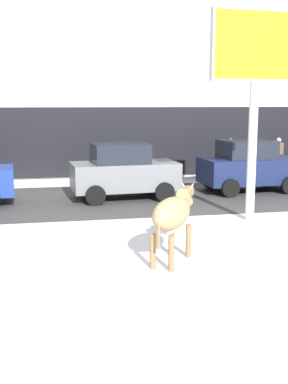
# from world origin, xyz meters

# --- Properties ---
(ground_plane) EXTENTS (120.00, 120.00, 0.00)m
(ground_plane) POSITION_xyz_m (0.00, 0.00, 0.00)
(ground_plane) COLOR white
(road_strip) EXTENTS (60.00, 5.60, 0.01)m
(road_strip) POSITION_xyz_m (0.00, 8.38, 0.00)
(road_strip) COLOR #423F3F
(road_strip) RESTS_ON ground
(building_facade) EXTENTS (44.00, 6.10, 13.00)m
(building_facade) POSITION_xyz_m (0.00, 15.43, 6.48)
(building_facade) COLOR beige
(building_facade) RESTS_ON ground
(cow_tan) EXTENTS (1.44, 1.78, 1.54)m
(cow_tan) POSITION_xyz_m (0.40, 1.75, 0.99)
(cow_tan) COLOR tan
(cow_tan) RESTS_ON ground
(billboard) EXTENTS (2.53, 0.42, 5.56)m
(billboard) POSITION_xyz_m (3.36, 4.81, 4.31)
(billboard) COLOR silver
(billboard) RESTS_ON ground
(car_grey_hatchback) EXTENTS (3.62, 2.13, 1.86)m
(car_grey_hatchback) POSITION_xyz_m (0.40, 8.51, 0.93)
(car_grey_hatchback) COLOR slate
(car_grey_hatchback) RESTS_ON ground
(car_navy_hatchback) EXTENTS (3.62, 2.13, 1.86)m
(car_navy_hatchback) POSITION_xyz_m (5.04, 8.98, 0.93)
(car_navy_hatchback) COLOR #19234C
(car_navy_hatchback) RESTS_ON ground
(pedestrian_near_billboard) EXTENTS (0.36, 0.24, 1.73)m
(pedestrian_near_billboard) POSITION_xyz_m (5.34, 11.64, 0.88)
(pedestrian_near_billboard) COLOR #282833
(pedestrian_near_billboard) RESTS_ON ground
(pedestrian_by_cars) EXTENTS (0.36, 0.24, 1.73)m
(pedestrian_by_cars) POSITION_xyz_m (7.47, 11.64, 0.88)
(pedestrian_by_cars) COLOR #282833
(pedestrian_by_cars) RESTS_ON ground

